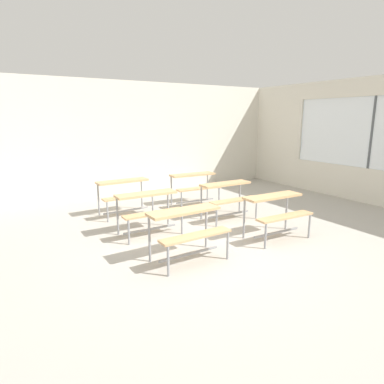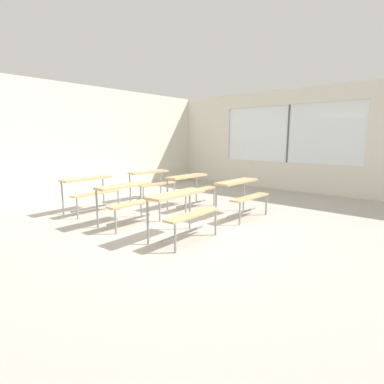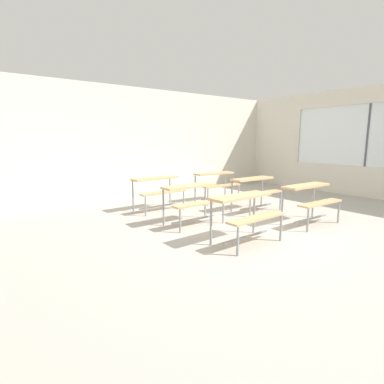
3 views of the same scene
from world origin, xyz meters
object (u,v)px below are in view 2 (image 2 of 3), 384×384
Objects in this scene: desk_bench_r1c0 at (128,195)px; desk_bench_r1c1 at (191,183)px; desk_bench_r0c0 at (182,205)px; desk_bench_r0c1 at (241,190)px; desk_bench_r2c0 at (90,186)px; desk_bench_r2c1 at (152,178)px.

desk_bench_r1c0 is 1.00× the size of desk_bench_r1c1.
desk_bench_r0c0 is at bearing -142.30° from desk_bench_r1c1.
desk_bench_r2c0 is at bearing 124.44° from desk_bench_r0c1.
desk_bench_r1c0 is at bearing 145.49° from desk_bench_r0c1.
desk_bench_r0c1 and desk_bench_r2c1 have the same top height.
desk_bench_r0c0 is 1.02× the size of desk_bench_r1c0.
desk_bench_r2c1 is (1.72, -0.04, 0.00)m from desk_bench_r2c0.
desk_bench_r0c0 is 3.17m from desk_bench_r2c1.
desk_bench_r1c1 is at bearing 35.40° from desk_bench_r0c0.
desk_bench_r2c0 is at bearing -178.38° from desk_bench_r2c1.
desk_bench_r2c0 is (0.05, 1.38, 0.00)m from desk_bench_r1c0.
desk_bench_r1c0 is 0.98× the size of desk_bench_r2c0.
desk_bench_r2c1 is at bearing 90.40° from desk_bench_r1c1.
desk_bench_r0c1 is (1.77, 0.02, 0.00)m from desk_bench_r0c0.
desk_bench_r0c1 is 0.99× the size of desk_bench_r2c0.
desk_bench_r1c1 is 1.32m from desk_bench_r2c1.
desk_bench_r1c1 is 2.20m from desk_bench_r2c0.
desk_bench_r2c0 is (0.01, 2.70, 0.00)m from desk_bench_r0c0.
desk_bench_r2c0 is 0.99× the size of desk_bench_r2c1.
desk_bench_r1c1 and desk_bench_r2c1 have the same top height.
desk_bench_r1c1 is 0.98× the size of desk_bench_r2c0.
desk_bench_r2c1 is at bearing 92.06° from desk_bench_r0c1.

